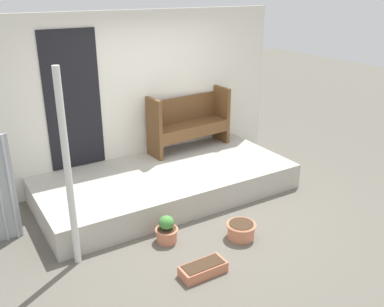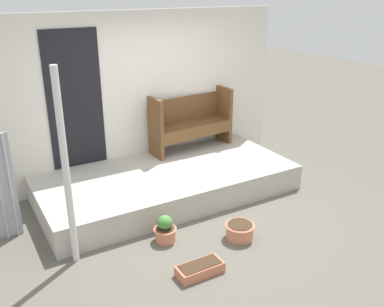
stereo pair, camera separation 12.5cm
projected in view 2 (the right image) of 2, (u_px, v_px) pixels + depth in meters
ground_plane at (202, 218)px, 5.78m from camera, size 24.00×24.00×0.00m
porch_slab at (167, 182)px, 6.37m from camera, size 3.72×1.74×0.38m
house_wall at (137, 97)px, 6.67m from camera, size 4.92×0.08×2.60m
support_post at (66, 171)px, 4.49m from camera, size 0.08×0.08×2.22m
bench at (190, 120)px, 7.02m from camera, size 1.44×0.51×0.95m
flower_pot_left at (165, 230)px, 5.21m from camera, size 0.29×0.29×0.35m
flower_pot_middle at (240, 230)px, 5.28m from camera, size 0.38×0.38×0.20m
planter_box_rect at (200, 269)px, 4.64m from camera, size 0.52×0.23×0.13m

